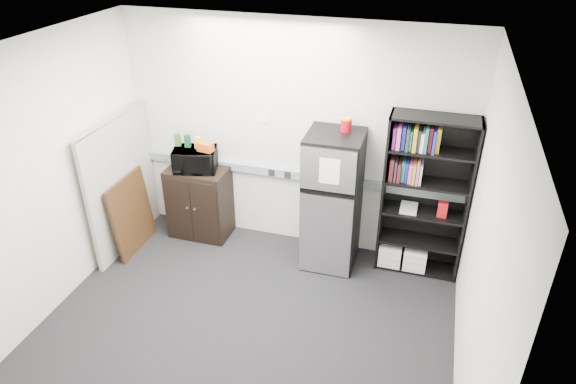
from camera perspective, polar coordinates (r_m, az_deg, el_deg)
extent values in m
plane|color=black|center=(5.25, -5.07, -15.30)|extent=(4.00, 4.00, 0.00)
cube|color=silver|center=(5.87, 0.58, 5.99)|extent=(4.00, 0.02, 2.70)
cube|color=silver|center=(4.17, 20.74, -6.75)|extent=(0.02, 3.50, 2.70)
cube|color=silver|center=(5.43, -25.80, 0.79)|extent=(0.02, 3.50, 2.70)
cube|color=white|center=(3.87, -6.85, 14.50)|extent=(4.00, 3.50, 0.02)
cube|color=gray|center=(6.04, 0.47, 1.96)|extent=(3.92, 0.05, 0.10)
cube|color=white|center=(5.89, -2.73, 8.13)|extent=(0.14, 0.00, 0.10)
cube|color=black|center=(5.71, 10.59, -0.02)|extent=(0.02, 0.34, 1.85)
cube|color=black|center=(5.72, 19.28, -1.26)|extent=(0.02, 0.34, 1.85)
cube|color=black|center=(5.84, 15.04, 0.12)|extent=(0.90, 0.02, 1.85)
cube|color=black|center=(5.32, 16.19, 7.91)|extent=(0.90, 0.34, 0.02)
cube|color=black|center=(6.19, 13.87, -7.92)|extent=(0.85, 0.32, 0.03)
cube|color=black|center=(5.99, 14.26, -5.25)|extent=(0.85, 0.32, 0.03)
cube|color=black|center=(5.79, 14.70, -2.22)|extent=(0.85, 0.32, 0.02)
cube|color=black|center=(5.61, 15.17, 1.00)|extent=(0.85, 0.32, 0.02)
cube|color=black|center=(5.45, 15.67, 4.42)|extent=(0.85, 0.32, 0.02)
cube|color=white|center=(6.10, 11.34, -6.56)|extent=(0.25, 0.30, 0.25)
cube|color=white|center=(6.10, 13.96, -6.94)|extent=(0.25, 0.30, 0.25)
cube|color=gray|center=(6.34, -17.95, 0.79)|extent=(0.05, 1.30, 1.60)
cube|color=#B2B2B7|center=(6.02, -19.13, 7.59)|extent=(0.06, 1.30, 0.02)
cube|color=black|center=(6.45, -9.76, -1.09)|extent=(0.73, 0.45, 0.91)
cube|color=black|center=(6.35, -12.07, -1.87)|extent=(0.33, 0.01, 0.80)
cube|color=black|center=(6.21, -9.22, -2.37)|extent=(0.33, 0.01, 0.80)
cylinder|color=#B2B2B7|center=(6.27, -11.17, -1.76)|extent=(0.02, 0.02, 0.02)
cylinder|color=#B2B2B7|center=(6.22, -10.35, -1.90)|extent=(0.02, 0.02, 0.02)
imported|color=black|center=(6.16, -10.30, 3.57)|extent=(0.57, 0.46, 0.28)
cube|color=#285F1B|center=(6.20, -12.16, 5.71)|extent=(0.08, 0.07, 0.15)
cube|color=#0D3B20|center=(6.15, -11.10, 5.59)|extent=(0.08, 0.07, 0.15)
cube|color=yellow|center=(6.09, -9.98, 5.42)|extent=(0.07, 0.05, 0.14)
cube|color=#B74812|center=(6.01, -9.16, 4.95)|extent=(0.19, 0.13, 0.10)
cube|color=black|center=(5.73, 4.94, -1.05)|extent=(0.61, 0.61, 1.58)
cube|color=#BABABF|center=(5.21, 4.45, 2.38)|extent=(0.58, 0.03, 0.47)
cube|color=#BABABF|center=(5.62, 4.13, -4.95)|extent=(0.58, 0.03, 1.01)
cube|color=black|center=(5.32, 4.31, -0.24)|extent=(0.57, 0.02, 0.03)
cube|color=white|center=(5.19, 4.63, 2.29)|extent=(0.21, 0.01, 0.28)
cube|color=black|center=(5.37, 5.30, 6.32)|extent=(0.61, 0.61, 0.02)
cylinder|color=#A80713|center=(5.44, 6.48, 7.50)|extent=(0.12, 0.12, 0.15)
cylinder|color=gold|center=(5.41, 6.53, 8.33)|extent=(0.12, 0.12, 0.02)
cube|color=black|center=(6.36, -16.97, -2.38)|extent=(0.13, 0.73, 0.93)
cube|color=beige|center=(6.35, -16.80, -2.42)|extent=(0.08, 0.62, 0.79)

